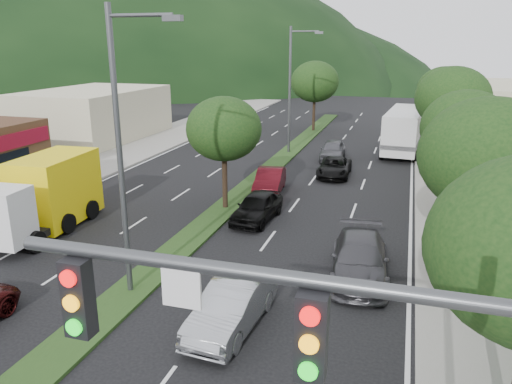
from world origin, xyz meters
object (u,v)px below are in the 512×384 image
(tree_med_near, at_px, (224,129))
(motorhome, at_px, (404,130))
(tree_r_e, at_px, (444,90))
(sedan_silver, at_px, (232,306))
(streetlight_near, at_px, (124,143))
(tree_r_b, at_px, (489,156))
(car_queue_b, at_px, (360,259))
(tree_med_far, at_px, (315,82))
(car_queue_d, at_px, (334,167))
(car_queue_e, at_px, (333,150))
(tree_r_c, at_px, (466,128))
(streetlight_mid, at_px, (292,84))
(car_queue_a, at_px, (257,207))
(tree_r_d, at_px, (453,98))
(car_queue_c, at_px, (270,181))
(box_truck, at_px, (46,197))

(tree_med_near, height_order, motorhome, tree_med_near)
(motorhome, bearing_deg, tree_r_e, 57.14)
(sedan_silver, bearing_deg, streetlight_near, 169.53)
(tree_r_b, relative_size, car_queue_b, 1.33)
(tree_med_far, height_order, motorhome, tree_med_far)
(car_queue_d, distance_m, car_queue_e, 5.08)
(tree_r_b, xyz_separation_m, tree_r_c, (0.00, 8.00, -0.29))
(tree_r_e, relative_size, car_queue_b, 1.28)
(streetlight_mid, bearing_deg, motorhome, 19.22)
(streetlight_near, relative_size, car_queue_d, 2.25)
(car_queue_a, xyz_separation_m, car_queue_e, (1.61, 15.00, 0.02))
(tree_med_far, distance_m, streetlight_mid, 11.02)
(tree_med_far, bearing_deg, streetlight_near, -89.67)
(streetlight_near, bearing_deg, car_queue_d, 76.51)
(tree_r_d, height_order, tree_med_far, tree_r_d)
(car_queue_c, xyz_separation_m, motorhome, (7.50, 14.33, 1.14))
(streetlight_near, distance_m, sedan_silver, 6.46)
(streetlight_mid, height_order, car_queue_a, streetlight_mid)
(tree_r_e, bearing_deg, tree_med_near, -118.61)
(streetlight_mid, height_order, motorhome, streetlight_mid)
(car_queue_e, bearing_deg, tree_r_d, -14.93)
(car_queue_c, bearing_deg, sedan_silver, -86.58)
(car_queue_d, bearing_deg, car_queue_e, 98.07)
(tree_r_e, xyz_separation_m, streetlight_near, (-11.79, -32.00, 0.69))
(tree_med_near, relative_size, car_queue_c, 1.37)
(tree_r_c, distance_m, tree_med_near, 12.17)
(streetlight_near, xyz_separation_m, car_queue_e, (3.62, 23.74, -4.83))
(streetlight_mid, height_order, box_truck, streetlight_mid)
(car_queue_b, bearing_deg, tree_med_near, 136.08)
(car_queue_c, bearing_deg, tree_r_e, 52.66)
(tree_r_e, xyz_separation_m, car_queue_c, (-10.50, -18.26, -4.17))
(tree_med_far, bearing_deg, motorhome, -41.39)
(car_queue_e, bearing_deg, car_queue_d, -82.91)
(tree_med_far, bearing_deg, streetlight_mid, -88.93)
(car_queue_b, bearing_deg, car_queue_e, 96.01)
(tree_r_d, distance_m, streetlight_mid, 12.18)
(tree_r_c, height_order, streetlight_near, streetlight_near)
(car_queue_a, relative_size, car_queue_b, 0.82)
(car_queue_c, height_order, car_queue_d, car_queue_c)
(tree_r_e, height_order, tree_med_far, tree_med_far)
(streetlight_mid, distance_m, box_truck, 22.05)
(tree_r_c, xyz_separation_m, sedan_silver, (-7.66, -13.10, -4.01))
(tree_med_near, xyz_separation_m, car_queue_b, (7.88, -6.26, -3.67))
(tree_r_d, relative_size, car_queue_a, 1.68)
(tree_r_b, bearing_deg, motorhome, 97.10)
(tree_r_d, relative_size, motorhome, 0.77)
(sedan_silver, height_order, car_queue_c, sedan_silver)
(tree_med_far, xyz_separation_m, car_queue_b, (7.88, -32.26, -4.25))
(tree_r_d, distance_m, car_queue_e, 9.46)
(tree_r_c, distance_m, streetlight_near, 16.85)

